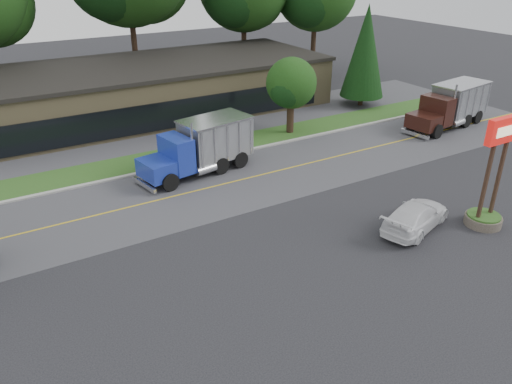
{
  "coord_description": "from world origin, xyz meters",
  "views": [
    {
      "loc": [
        -11.67,
        -16.21,
        13.28
      ],
      "look_at": [
        0.25,
        3.88,
        1.8
      ],
      "focal_mm": 35.0,
      "sensor_mm": 36.0,
      "label": 1
    }
  ],
  "objects_px": {
    "dump_truck_blue": "(202,145)",
    "rally_car": "(415,216)",
    "bilo_sign": "(490,190)",
    "dump_truck_maroon": "(452,104)"
  },
  "relations": [
    {
      "from": "dump_truck_maroon",
      "to": "rally_car",
      "type": "distance_m",
      "value": 18.49
    },
    {
      "from": "rally_car",
      "to": "bilo_sign",
      "type": "bearing_deg",
      "value": -133.18
    },
    {
      "from": "dump_truck_blue",
      "to": "rally_car",
      "type": "height_order",
      "value": "dump_truck_blue"
    },
    {
      "from": "bilo_sign",
      "to": "rally_car",
      "type": "xyz_separation_m",
      "value": [
        -3.41,
        1.61,
        -1.31
      ]
    },
    {
      "from": "dump_truck_blue",
      "to": "bilo_sign",
      "type": "bearing_deg",
      "value": 114.68
    },
    {
      "from": "bilo_sign",
      "to": "dump_truck_maroon",
      "type": "distance_m",
      "value": 16.9
    },
    {
      "from": "bilo_sign",
      "to": "dump_truck_blue",
      "type": "height_order",
      "value": "bilo_sign"
    },
    {
      "from": "dump_truck_blue",
      "to": "rally_car",
      "type": "distance_m",
      "value": 13.99
    },
    {
      "from": "dump_truck_maroon",
      "to": "rally_car",
      "type": "bearing_deg",
      "value": 26.59
    },
    {
      "from": "bilo_sign",
      "to": "dump_truck_blue",
      "type": "xyz_separation_m",
      "value": [
        -9.73,
        14.04,
        -0.22
      ]
    }
  ]
}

